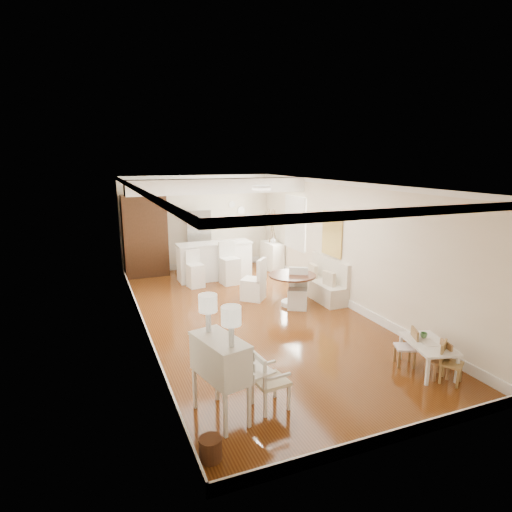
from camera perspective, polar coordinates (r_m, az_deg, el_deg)
room at (r=9.00m, az=-1.09°, el=4.55°), size 9.00×9.04×2.82m
secretary_bureau at (r=5.69m, az=-4.76°, el=-15.97°), size 1.05×1.06×1.10m
gustavian_armchair at (r=5.96m, az=1.93°, el=-16.15°), size 0.51×0.51×0.80m
wicker_basket at (r=5.26m, az=-6.10°, el=-24.19°), size 0.31×0.31×0.26m
kids_table at (r=7.44m, az=21.87°, el=-12.34°), size 0.78×1.05×0.47m
kids_chair_a at (r=7.27m, az=23.07°, el=-12.58°), size 0.33×0.33×0.58m
kids_chair_b at (r=7.46m, az=19.29°, el=-11.33°), size 0.41×0.41×0.64m
kids_chair_c at (r=7.18m, az=24.63°, el=-12.85°), size 0.42×0.42×0.63m
banquette at (r=10.31m, az=8.79°, el=-3.00°), size 0.52×1.60×0.98m
dining_table at (r=9.78m, az=4.83°, el=-4.54°), size 1.27×1.27×0.73m
slip_chair_near at (r=9.60m, az=5.58°, el=-4.38°), size 0.59×0.60×0.90m
slip_chair_far at (r=10.12m, az=-0.38°, el=-3.08°), size 0.69×0.69×1.01m
breakfast_counter at (r=11.89m, az=-5.56°, el=-0.64°), size 2.05×0.65×1.03m
bar_stool_left at (r=11.19m, az=-8.10°, el=-1.73°), size 0.44×0.44×0.97m
bar_stool_right at (r=11.37m, az=-3.53°, el=-0.98°), size 0.50×0.50×1.13m
pantry_cabinet at (r=12.46m, az=-14.58°, el=2.61°), size 1.20×0.60×2.30m
fridge at (r=12.85m, az=-6.08°, el=2.13°), size 0.75×0.65×1.80m
sideboard at (r=12.85m, az=2.16°, el=-0.00°), size 0.42×0.89×0.83m
pencil_cup at (r=7.50m, az=21.46°, el=-9.79°), size 0.14×0.14×0.08m
branch_vase at (r=12.76m, az=2.29°, el=2.20°), size 0.17×0.17×0.17m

